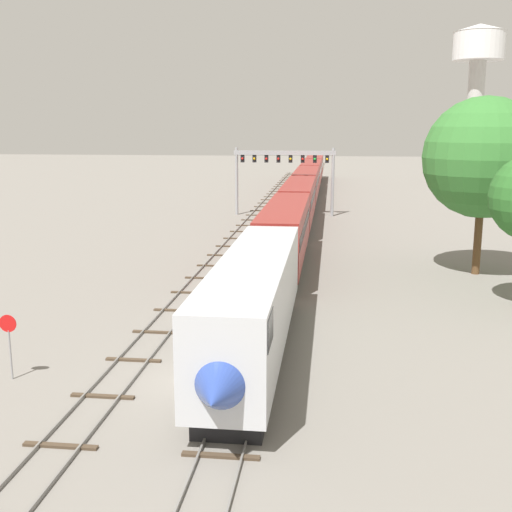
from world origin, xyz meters
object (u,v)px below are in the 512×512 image
at_px(signal_gantry, 284,165).
at_px(trackside_tree_mid, 484,158).
at_px(stop_sign, 9,338).
at_px(water_tower, 478,66).
at_px(passenger_train, 303,193).

relative_size(signal_gantry, trackside_tree_mid, 0.95).
distance_m(stop_sign, trackside_tree_mid, 33.59).
bearing_deg(water_tower, signal_gantry, -131.00).
xyz_separation_m(water_tower, trackside_tree_mid, (-12.04, -61.31, -11.47)).
relative_size(passenger_train, water_tower, 4.38).
height_order(passenger_train, signal_gantry, signal_gantry).
bearing_deg(trackside_tree_mid, stop_sign, -136.78).
height_order(water_tower, stop_sign, water_tower).
height_order(passenger_train, stop_sign, passenger_train).
relative_size(stop_sign, trackside_tree_mid, 0.23).
xyz_separation_m(passenger_train, water_tower, (26.05, 31.89, 17.27)).
distance_m(water_tower, trackside_tree_mid, 63.52).
bearing_deg(stop_sign, water_tower, 66.74).
bearing_deg(passenger_train, trackside_tree_mid, -64.54).
bearing_deg(passenger_train, stop_sign, -100.89).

